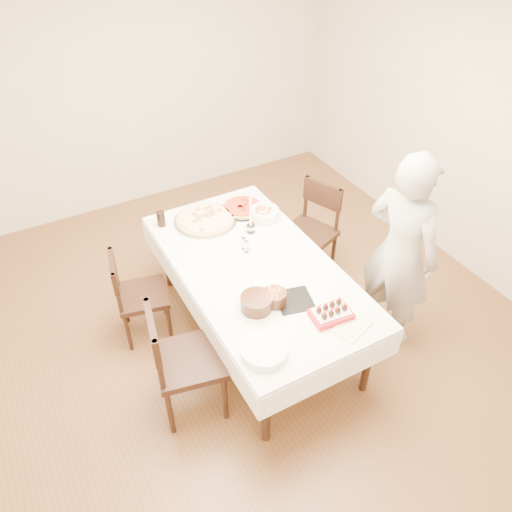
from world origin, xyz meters
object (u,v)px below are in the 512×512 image
chair_left_dessert (189,360)px  layer_cake (256,303)px  birthday_cake (274,294)px  pizza_pepperoni (243,207)px  pasta_bowl (264,213)px  pizza_white (205,219)px  strawberry_box (331,313)px  taper_candle (251,215)px  person (400,253)px  dining_table (256,300)px  chair_left_savory (143,295)px  cola_glass (161,219)px  chair_right_savory (307,235)px

chair_left_dessert → layer_cake: chair_left_dessert is taller
layer_cake → birthday_cake: (0.14, -0.01, 0.04)m
pizza_pepperoni → pasta_bowl: 0.24m
pizza_white → birthday_cake: 1.18m
chair_left_dessert → strawberry_box: (0.96, -0.32, 0.29)m
pizza_pepperoni → taper_candle: (-0.10, -0.34, 0.16)m
taper_candle → layer_cake: taper_candle is taller
pizza_white → taper_candle: bearing=-50.2°
birthday_cake → strawberry_box: size_ratio=0.61×
chair_left_dessert → person: (1.76, -0.12, 0.37)m
pizza_pepperoni → strawberry_box: (-0.08, -1.49, 0.01)m
dining_table → strawberry_box: bearing=-75.3°
pizza_pepperoni → birthday_cake: (-0.36, -1.18, 0.07)m
chair_left_dessert → taper_candle: bearing=-127.3°
pizza_pepperoni → birthday_cake: bearing=-107.1°
pizza_pepperoni → layer_cake: layer_cake is taller
layer_cake → strawberry_box: size_ratio=1.04×
taper_candle → birthday_cake: 0.89m
pizza_white → birthday_cake: (0.01, -1.18, 0.07)m
dining_table → person: 1.22m
chair_left_savory → cola_glass: size_ratio=6.37×
chair_left_savory → person: person is taller
chair_left_savory → pasta_bowl: (1.21, 0.09, 0.37)m
birthday_cake → pizza_white: bearing=90.5°
dining_table → strawberry_box: size_ratio=7.57×
chair_left_dessert → layer_cake: size_ratio=3.40×
chair_left_dessert → pasta_bowl: bearing=-128.9°
person → chair_right_savory: bearing=-3.2°
cola_glass → layer_cake: (0.23, -1.30, -0.01)m
chair_right_savory → person: (0.19, -0.97, 0.39)m
person → pasta_bowl: (-0.60, 1.07, -0.07)m
cola_glass → chair_right_savory: bearing=-19.4°
pizza_white → taper_candle: size_ratio=1.57×
pasta_bowl → birthday_cake: 1.08m
chair_left_savory → strawberry_box: (1.02, -1.19, 0.36)m
person → birthday_cake: person is taller
dining_table → pasta_bowl: bearing=54.6°
pizza_pepperoni → person: bearing=-61.1°
dining_table → strawberry_box: 0.86m
dining_table → chair_right_savory: bearing=28.9°
pizza_white → pizza_pepperoni: size_ratio=1.43×
chair_left_savory → chair_left_dessert: chair_left_dessert is taller
person → taper_candle: (-0.81, 0.95, 0.06)m
taper_candle → birthday_cake: (-0.27, -0.85, -0.09)m
dining_table → cola_glass: size_ratio=15.90×
pizza_pepperoni → pizza_white: bearing=-179.3°
layer_cake → chair_right_savory: bearing=39.9°
person → pasta_bowl: person is taller
person → cola_glass: (-1.44, 1.41, -0.05)m
strawberry_box → pizza_white: bearing=101.0°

